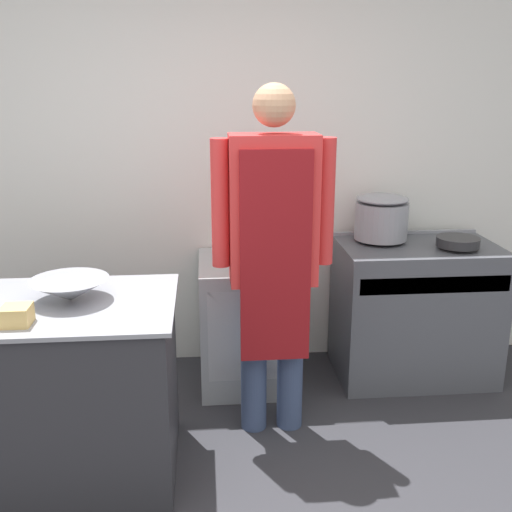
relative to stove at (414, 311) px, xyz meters
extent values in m
cube|color=white|center=(-1.17, 0.38, 0.91)|extent=(8.00, 0.05, 2.70)
cube|color=#2D2D33|center=(-2.14, -0.85, -0.01)|extent=(1.30, 0.74, 0.86)
cube|color=gray|center=(-2.14, -0.85, 0.43)|extent=(1.36, 0.77, 0.02)
cube|color=#4C4F56|center=(0.00, 0.00, 0.00)|extent=(0.97, 0.61, 0.87)
cube|color=gray|center=(0.00, -0.29, 0.28)|extent=(0.90, 0.03, 0.10)
cube|color=gray|center=(0.00, 0.29, 0.44)|extent=(0.97, 0.03, 0.02)
cube|color=#A8ADB2|center=(-1.07, 0.02, -0.04)|extent=(0.59, 0.64, 0.79)
cube|color=silver|center=(-1.07, -0.30, 0.00)|extent=(0.50, 0.02, 0.55)
cylinder|color=#38476B|center=(-1.08, -0.54, -0.01)|extent=(0.14, 0.14, 0.85)
cylinder|color=#38476B|center=(-0.88, -0.54, -0.01)|extent=(0.14, 0.14, 0.85)
cube|color=red|center=(-0.98, -0.54, 0.79)|extent=(0.44, 0.22, 0.75)
cube|color=maroon|center=(-0.98, -0.67, 0.57)|extent=(0.35, 0.02, 1.07)
cylinder|color=red|center=(-1.24, -0.54, 0.82)|extent=(0.09, 0.09, 0.64)
cylinder|color=red|center=(-0.71, -0.54, 0.82)|extent=(0.09, 0.09, 0.64)
sphere|color=tan|center=(-0.98, -0.54, 1.30)|extent=(0.21, 0.21, 0.21)
cone|color=gray|center=(-1.95, -0.81, 0.49)|extent=(0.36, 0.36, 0.10)
cube|color=#D8B266|center=(-2.11, -1.09, 0.48)|extent=(0.12, 0.12, 0.08)
cylinder|color=gray|center=(-0.22, 0.11, 0.57)|extent=(0.33, 0.33, 0.23)
ellipsoid|color=gray|center=(-0.22, 0.11, 0.71)|extent=(0.32, 0.32, 0.06)
cylinder|color=#262628|center=(0.19, -0.11, 0.48)|extent=(0.26, 0.26, 0.05)
camera|label=1|loc=(-1.32, -3.46, 1.41)|focal=42.00mm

